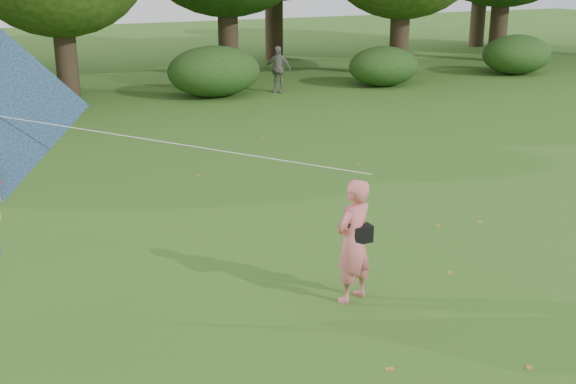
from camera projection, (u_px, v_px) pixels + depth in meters
name	position (u px, v px, depth m)	size (l,w,h in m)	color
ground	(404.00, 323.00, 10.35)	(100.00, 100.00, 0.00)	#265114
man_kite_flyer	(353.00, 241.00, 10.75)	(0.70, 0.46, 1.92)	#E56B72
bystander_right	(278.00, 69.00, 27.61)	(1.04, 0.43, 1.77)	slate
crossbody_bag	(361.00, 233.00, 10.73)	(0.43, 0.20, 0.74)	black
shrub_band	(115.00, 81.00, 25.14)	(39.15, 3.22, 1.88)	#264919
fallen_leaves	(386.00, 217.00, 14.50)	(5.98, 13.64, 0.01)	olive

